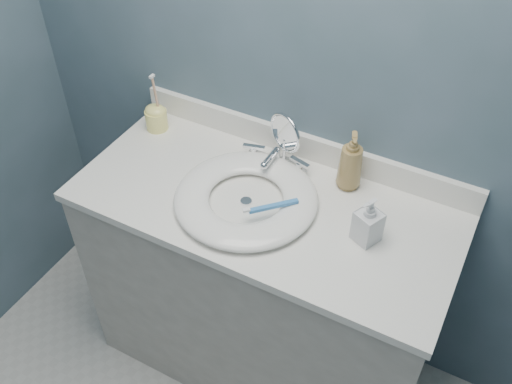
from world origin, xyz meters
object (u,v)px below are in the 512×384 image
Objects in this scene: makeup_mirror at (285,139)px; soap_bottle_amber at (351,161)px; toothbrush_holder at (156,116)px; soap_bottle_clear at (369,220)px.

makeup_mirror is 1.01× the size of soap_bottle_amber.
makeup_mirror is 0.92× the size of toothbrush_holder.
toothbrush_holder reaches higher than soap_bottle_amber.
soap_bottle_amber is 0.72m from toothbrush_holder.
makeup_mirror is at bearing 160.92° from soap_bottle_amber.
soap_bottle_amber is (0.22, 0.01, -0.01)m from makeup_mirror.
toothbrush_holder is at bearing -153.21° from makeup_mirror.
soap_bottle_clear is at bearing -3.44° from makeup_mirror.
makeup_mirror is 0.50m from toothbrush_holder.
soap_bottle_amber is at bearing 2.81° from toothbrush_holder.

